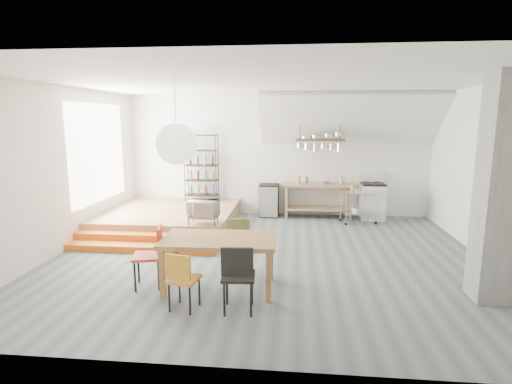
# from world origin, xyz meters

# --- Properties ---
(floor) EXTENTS (8.00, 8.00, 0.00)m
(floor) POSITION_xyz_m (0.00, 0.00, 0.00)
(floor) COLOR #525C5F
(floor) RESTS_ON ground
(wall_back) EXTENTS (8.00, 0.04, 3.20)m
(wall_back) POSITION_xyz_m (0.00, 3.50, 1.60)
(wall_back) COLOR silver
(wall_back) RESTS_ON ground
(wall_left) EXTENTS (0.04, 7.00, 3.20)m
(wall_left) POSITION_xyz_m (-4.00, 0.00, 1.60)
(wall_left) COLOR silver
(wall_left) RESTS_ON ground
(wall_right) EXTENTS (0.04, 7.00, 3.20)m
(wall_right) POSITION_xyz_m (4.00, 0.00, 1.60)
(wall_right) COLOR silver
(wall_right) RESTS_ON ground
(ceiling) EXTENTS (8.00, 7.00, 0.02)m
(ceiling) POSITION_xyz_m (0.00, 0.00, 3.20)
(ceiling) COLOR white
(ceiling) RESTS_ON wall_back
(slope_ceiling) EXTENTS (4.40, 1.44, 1.32)m
(slope_ceiling) POSITION_xyz_m (1.80, 2.90, 2.55)
(slope_ceiling) COLOR white
(slope_ceiling) RESTS_ON wall_back
(window_pane) EXTENTS (0.02, 2.50, 2.20)m
(window_pane) POSITION_xyz_m (-3.98, 1.50, 1.80)
(window_pane) COLOR white
(window_pane) RESTS_ON wall_left
(platform) EXTENTS (3.00, 3.00, 0.40)m
(platform) POSITION_xyz_m (-2.50, 2.00, 0.20)
(platform) COLOR #916B48
(platform) RESTS_ON ground
(step_lower) EXTENTS (3.00, 0.35, 0.13)m
(step_lower) POSITION_xyz_m (-2.50, 0.05, 0.07)
(step_lower) COLOR orange
(step_lower) RESTS_ON ground
(step_upper) EXTENTS (3.00, 0.35, 0.27)m
(step_upper) POSITION_xyz_m (-2.50, 0.40, 0.13)
(step_upper) COLOR orange
(step_upper) RESTS_ON ground
(concrete_column) EXTENTS (0.50, 0.50, 3.20)m
(concrete_column) POSITION_xyz_m (3.30, -1.50, 1.60)
(concrete_column) COLOR slate
(concrete_column) RESTS_ON ground
(kitchen_counter) EXTENTS (1.80, 0.60, 0.91)m
(kitchen_counter) POSITION_xyz_m (1.10, 3.15, 0.63)
(kitchen_counter) COLOR #916B48
(kitchen_counter) RESTS_ON ground
(stove) EXTENTS (0.60, 0.60, 1.18)m
(stove) POSITION_xyz_m (2.50, 3.16, 0.48)
(stove) COLOR white
(stove) RESTS_ON ground
(pot_rack) EXTENTS (1.20, 0.50, 1.43)m
(pot_rack) POSITION_xyz_m (1.13, 2.92, 1.98)
(pot_rack) COLOR #45281B
(pot_rack) RESTS_ON ceiling
(wire_shelving) EXTENTS (0.88, 0.38, 1.80)m
(wire_shelving) POSITION_xyz_m (-2.00, 3.20, 1.33)
(wire_shelving) COLOR black
(wire_shelving) RESTS_ON platform
(microwave_shelf) EXTENTS (0.60, 0.40, 0.16)m
(microwave_shelf) POSITION_xyz_m (-1.40, 0.75, 0.55)
(microwave_shelf) COLOR #916B48
(microwave_shelf) RESTS_ON platform
(paper_lantern) EXTENTS (0.60, 0.60, 0.60)m
(paper_lantern) POSITION_xyz_m (-1.22, -1.56, 2.20)
(paper_lantern) COLOR white
(paper_lantern) RESTS_ON ceiling
(dining_table) EXTENTS (1.72, 0.99, 0.80)m
(dining_table) POSITION_xyz_m (-0.62, -1.55, 0.72)
(dining_table) COLOR brown
(dining_table) RESTS_ON ground
(chair_mustard) EXTENTS (0.44, 0.44, 0.83)m
(chair_mustard) POSITION_xyz_m (-0.99, -2.31, 0.49)
(chair_mustard) COLOR #B97A1F
(chair_mustard) RESTS_ON ground
(chair_black) EXTENTS (0.46, 0.46, 0.95)m
(chair_black) POSITION_xyz_m (-0.23, -2.31, 0.57)
(chair_black) COLOR black
(chair_black) RESTS_ON ground
(chair_olive) EXTENTS (0.47, 0.47, 0.89)m
(chair_olive) POSITION_xyz_m (-0.44, -0.78, 0.53)
(chair_olive) COLOR olive
(chair_olive) RESTS_ON ground
(chair_red) EXTENTS (0.52, 0.52, 0.95)m
(chair_red) POSITION_xyz_m (-1.66, -1.56, 0.57)
(chair_red) COLOR red
(chair_red) RESTS_ON ground
(rolling_cart) EXTENTS (0.91, 0.64, 0.82)m
(rolling_cart) POSITION_xyz_m (2.08, 2.70, 0.53)
(rolling_cart) COLOR silver
(rolling_cart) RESTS_ON ground
(mini_fridge) EXTENTS (0.51, 0.51, 0.86)m
(mini_fridge) POSITION_xyz_m (-0.19, 3.20, 0.43)
(mini_fridge) COLOR black
(mini_fridge) RESTS_ON ground
(microwave) EXTENTS (0.65, 0.49, 0.33)m
(microwave) POSITION_xyz_m (-1.40, 0.75, 0.73)
(microwave) COLOR beige
(microwave) RESTS_ON microwave_shelf
(bowl) EXTENTS (0.23, 0.23, 0.06)m
(bowl) POSITION_xyz_m (1.31, 3.10, 0.94)
(bowl) COLOR silver
(bowl) RESTS_ON kitchen_counter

